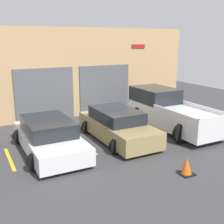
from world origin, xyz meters
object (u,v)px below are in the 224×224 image
at_px(pickup_truck, 168,111).
at_px(sedan_white, 49,137).
at_px(sedan_side, 117,125).
at_px(traffic_cone, 187,167).

height_order(pickup_truck, sedan_white, pickup_truck).
relative_size(sedan_side, traffic_cone, 8.01).
bearing_deg(pickup_truck, sedan_side, -174.16).
height_order(pickup_truck, sedan_side, pickup_truck).
bearing_deg(traffic_cone, sedan_white, 130.82).
bearing_deg(sedan_side, sedan_white, 179.90).
xyz_separation_m(pickup_truck, sedan_white, (-5.88, -0.30, -0.24)).
bearing_deg(pickup_truck, sedan_white, -177.12).
xyz_separation_m(pickup_truck, sedan_side, (-2.94, -0.30, -0.22)).
bearing_deg(traffic_cone, pickup_truck, 58.56).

